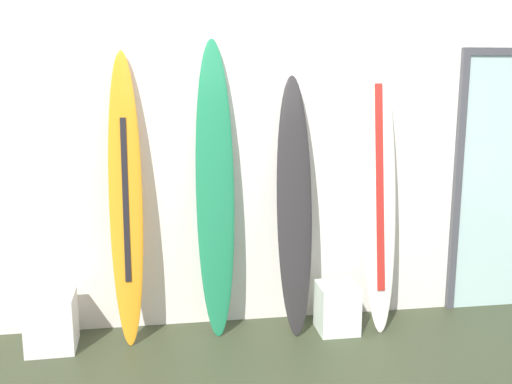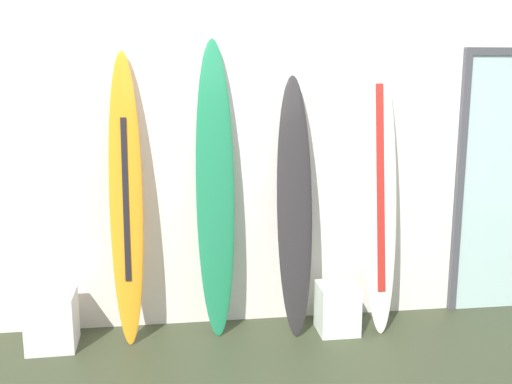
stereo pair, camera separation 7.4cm
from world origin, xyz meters
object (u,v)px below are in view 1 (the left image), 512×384
at_px(surfboard_emerald, 215,191).
at_px(glass_door, 512,178).
at_px(display_block_center, 51,322).
at_px(surfboard_sunset, 126,200).
at_px(display_block_left, 337,308).
at_px(surfboard_charcoal, 294,207).
at_px(surfboard_ivory, 379,189).

bearing_deg(surfboard_emerald, glass_door, 3.41).
height_order(surfboard_emerald, display_block_center, surfboard_emerald).
xyz_separation_m(surfboard_sunset, display_block_left, (1.60, -0.12, -0.89)).
relative_size(surfboard_charcoal, surfboard_ivory, 0.88).
relative_size(surfboard_sunset, display_block_center, 5.23).
height_order(surfboard_emerald, display_block_left, surfboard_emerald).
xyz_separation_m(surfboard_charcoal, surfboard_ivory, (0.66, -0.02, 0.12)).
xyz_separation_m(surfboard_charcoal, glass_door, (1.92, 0.20, 0.14)).
relative_size(surfboard_ivory, display_block_left, 5.92).
distance_m(surfboard_ivory, display_block_center, 2.66).
bearing_deg(surfboard_ivory, glass_door, 10.12).
xyz_separation_m(surfboard_ivory, display_block_center, (-2.50, -0.05, -0.91)).
bearing_deg(surfboard_charcoal, display_block_center, -177.73).
height_order(surfboard_sunset, surfboard_emerald, surfboard_emerald).
xyz_separation_m(surfboard_sunset, glass_door, (3.19, 0.18, 0.05)).
distance_m(surfboard_ivory, glass_door, 1.28).
bearing_deg(glass_door, surfboard_sunset, -176.71).
distance_m(display_block_left, display_block_center, 2.16).
relative_size(surfboard_charcoal, glass_door, 0.90).
xyz_separation_m(surfboard_emerald, surfboard_ivory, (1.27, -0.07, -0.01)).
bearing_deg(display_block_center, surfboard_sunset, 9.31).
bearing_deg(surfboard_emerald, surfboard_sunset, -177.17).
xyz_separation_m(surfboard_emerald, glass_door, (2.53, 0.15, 0.00)).
xyz_separation_m(surfboard_sunset, display_block_center, (-0.57, -0.09, -0.88)).
distance_m(surfboard_sunset, surfboard_emerald, 0.66).
xyz_separation_m(display_block_center, glass_door, (3.76, 0.28, 0.93)).
distance_m(surfboard_emerald, glass_door, 2.53).
height_order(surfboard_ivory, display_block_left, surfboard_ivory).
height_order(surfboard_sunset, display_block_left, surfboard_sunset).
distance_m(surfboard_sunset, glass_door, 3.19).
relative_size(surfboard_sunset, surfboard_ivory, 0.96).
bearing_deg(surfboard_sunset, display_block_left, -4.30).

